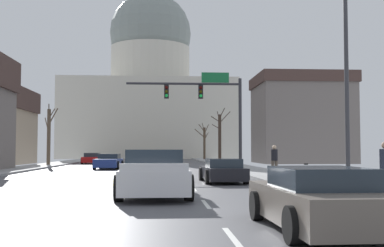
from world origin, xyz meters
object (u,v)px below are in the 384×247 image
(signal_gantry, at_px, (208,101))
(sedan_oncoming_01, at_px, (92,159))
(street_lamp_right, at_px, (336,52))
(sedan_near_03, at_px, (318,200))
(sedan_near_01, at_px, (223,171))
(pedestrian_01, at_px, (274,159))
(sedan_near_00, at_px, (155,165))
(sedan_oncoming_00, at_px, (109,162))
(pickup_truck_near_02, at_px, (154,175))
(bicycle_parked, at_px, (305,174))

(signal_gantry, height_order, sedan_oncoming_01, signal_gantry)
(street_lamp_right, distance_m, sedan_near_03, 7.61)
(sedan_near_01, relative_size, pedestrian_01, 2.67)
(signal_gantry, distance_m, sedan_oncoming_01, 22.84)
(street_lamp_right, height_order, sedan_near_00, street_lamp_right)
(street_lamp_right, xyz_separation_m, sedan_oncoming_00, (-9.86, 23.55, -4.13))
(street_lamp_right, bearing_deg, signal_gantry, 98.10)
(pickup_truck_near_02, relative_size, sedan_near_03, 1.29)
(signal_gantry, relative_size, street_lamp_right, 1.04)
(sedan_near_01, bearing_deg, sedan_near_00, 116.55)
(sedan_near_01, bearing_deg, sedan_oncoming_01, 109.36)
(street_lamp_right, xyz_separation_m, bicycle_parked, (0.50, 5.24, -4.22))
(sedan_near_03, bearing_deg, bicycle_parked, 74.41)
(street_lamp_right, xyz_separation_m, sedan_near_03, (-2.59, -5.85, -4.13))
(street_lamp_right, height_order, pickup_truck_near_02, street_lamp_right)
(signal_gantry, distance_m, sedan_near_00, 6.51)
(sedan_near_00, bearing_deg, street_lamp_right, -66.76)
(pickup_truck_near_02, bearing_deg, sedan_near_03, -65.30)
(signal_gantry, height_order, pedestrian_01, signal_gantry)
(sedan_near_00, relative_size, bicycle_parked, 2.64)
(pedestrian_01, distance_m, bicycle_parked, 4.34)
(street_lamp_right, relative_size, sedan_near_01, 1.75)
(pedestrian_01, relative_size, bicycle_parked, 0.92)
(sedan_near_03, xyz_separation_m, sedan_oncoming_01, (-10.58, 42.98, -0.03))
(sedan_oncoming_01, bearing_deg, sedan_near_01, -70.64)
(sedan_oncoming_01, height_order, bicycle_parked, sedan_oncoming_01)
(sedan_near_00, height_order, bicycle_parked, sedan_near_00)
(sedan_near_00, distance_m, sedan_oncoming_00, 10.22)
(sedan_oncoming_01, bearing_deg, sedan_oncoming_00, -76.34)
(sedan_oncoming_01, bearing_deg, signal_gantry, -61.54)
(signal_gantry, height_order, street_lamp_right, street_lamp_right)
(pickup_truck_near_02, bearing_deg, pedestrian_01, 53.49)
(pickup_truck_near_02, bearing_deg, sedan_oncoming_00, 100.16)
(street_lamp_right, relative_size, sedan_oncoming_00, 1.63)
(sedan_oncoming_00, height_order, pedestrian_01, pedestrian_01)
(sedan_oncoming_01, relative_size, pedestrian_01, 2.72)
(signal_gantry, distance_m, sedan_near_01, 10.86)
(signal_gantry, distance_m, sedan_oncoming_00, 10.52)
(sedan_oncoming_00, bearing_deg, signal_gantry, -39.68)
(sedan_near_03, relative_size, sedan_oncoming_01, 1.00)
(signal_gantry, height_order, sedan_near_00, signal_gantry)
(sedan_near_03, distance_m, pedestrian_01, 15.64)
(sedan_oncoming_00, relative_size, pedestrian_01, 2.86)
(pickup_truck_near_02, bearing_deg, sedan_near_00, 90.74)
(bicycle_parked, bearing_deg, pedestrian_01, 93.76)
(sedan_near_00, xyz_separation_m, sedan_oncoming_01, (-7.13, 23.06, -0.04))
(sedan_near_00, relative_size, sedan_oncoming_00, 1.00)
(bicycle_parked, bearing_deg, sedan_oncoming_01, 113.20)
(signal_gantry, relative_size, sedan_near_01, 1.81)
(pickup_truck_near_02, xyz_separation_m, sedan_oncoming_00, (-3.99, 22.25, -0.13))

